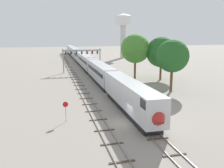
# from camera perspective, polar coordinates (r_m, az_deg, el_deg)

# --- Properties ---
(ground_plane) EXTENTS (400.00, 400.00, 0.00)m
(ground_plane) POSITION_cam_1_polar(r_m,az_deg,el_deg) (34.12, 3.30, -9.03)
(ground_plane) COLOR gray
(track_main) EXTENTS (2.60, 200.00, 0.16)m
(track_main) POSITION_cam_1_polar(r_m,az_deg,el_deg) (91.96, -6.69, 4.14)
(track_main) COLOR slate
(track_main) RESTS_ON ground
(track_near) EXTENTS (2.60, 160.00, 0.16)m
(track_near) POSITION_cam_1_polar(r_m,az_deg,el_deg) (71.71, -8.96, 1.94)
(track_near) COLOR slate
(track_near) RESTS_ON ground
(passenger_train) EXTENTS (3.04, 136.95, 4.80)m
(passenger_train) POSITION_cam_1_polar(r_m,az_deg,el_deg) (93.96, -6.91, 5.86)
(passenger_train) COLOR silver
(passenger_train) RESTS_ON ground
(signal_gantry) EXTENTS (12.10, 0.49, 7.50)m
(signal_gantry) POSITION_cam_1_polar(r_m,az_deg,el_deg) (76.97, -7.06, 6.79)
(signal_gantry) COLOR #999BA0
(signal_gantry) RESTS_ON ground
(water_tower) EXTENTS (8.45, 8.45, 21.66)m
(water_tower) POSITION_cam_1_polar(r_m,az_deg,el_deg) (123.41, 2.61, 13.77)
(water_tower) COLOR beige
(water_tower) RESTS_ON ground
(stop_sign) EXTENTS (0.76, 0.08, 2.88)m
(stop_sign) POSITION_cam_1_polar(r_m,az_deg,el_deg) (34.51, -10.78, -5.69)
(stop_sign) COLOR gray
(stop_sign) RESTS_ON ground
(trackside_tree_left) EXTENTS (7.93, 7.93, 11.25)m
(trackside_tree_left) POSITION_cam_1_polar(r_m,az_deg,el_deg) (65.50, 11.44, 7.29)
(trackside_tree_left) COLOR brown
(trackside_tree_left) RESTS_ON ground
(trackside_tree_mid) EXTENTS (6.78, 6.78, 10.89)m
(trackside_tree_mid) POSITION_cam_1_polar(r_m,az_deg,el_deg) (52.20, 13.93, 6.33)
(trackside_tree_mid) COLOR brown
(trackside_tree_mid) RESTS_ON ground
(trackside_tree_right) EXTENTS (7.64, 7.64, 11.97)m
(trackside_tree_right) POSITION_cam_1_polar(r_m,az_deg,el_deg) (65.18, 5.47, 8.20)
(trackside_tree_right) COLOR brown
(trackside_tree_right) RESTS_ON ground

